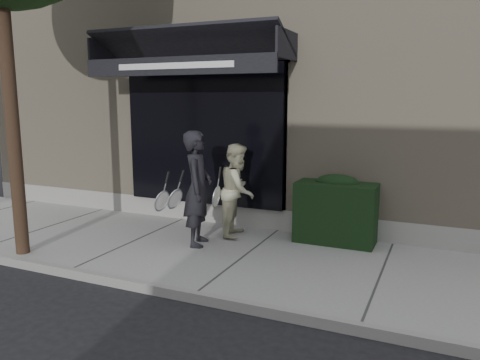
% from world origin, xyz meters
% --- Properties ---
extents(ground, '(80.00, 80.00, 0.00)m').
position_xyz_m(ground, '(0.00, 0.00, 0.00)').
color(ground, black).
rests_on(ground, ground).
extents(sidewalk, '(20.00, 3.00, 0.12)m').
position_xyz_m(sidewalk, '(0.00, 0.00, 0.06)').
color(sidewalk, gray).
rests_on(sidewalk, ground).
extents(curb, '(20.00, 0.10, 0.14)m').
position_xyz_m(curb, '(0.00, -1.55, 0.07)').
color(curb, gray).
rests_on(curb, ground).
extents(building_facade, '(14.30, 8.04, 5.64)m').
position_xyz_m(building_facade, '(-0.01, 4.96, 2.74)').
color(building_facade, tan).
rests_on(building_facade, ground).
extents(hedge, '(1.30, 0.70, 1.14)m').
position_xyz_m(hedge, '(1.10, 1.25, 0.66)').
color(hedge, black).
rests_on(hedge, sidewalk).
extents(pedestrian_front, '(0.89, 0.89, 1.86)m').
position_xyz_m(pedestrian_front, '(-0.92, 0.18, 1.05)').
color(pedestrian_front, black).
rests_on(pedestrian_front, sidewalk).
extents(pedestrian_back, '(0.75, 0.98, 1.61)m').
position_xyz_m(pedestrian_back, '(-0.54, 0.93, 0.92)').
color(pedestrian_back, '#B9B794').
rests_on(pedestrian_back, sidewalk).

